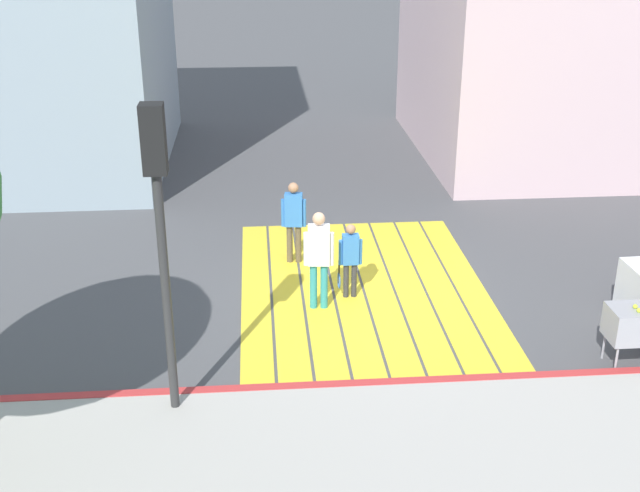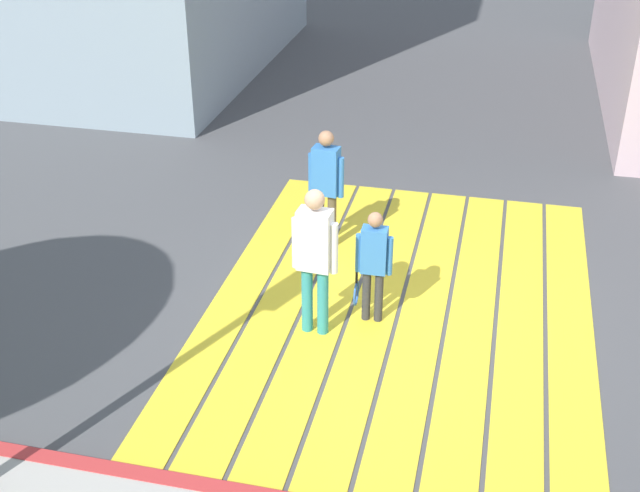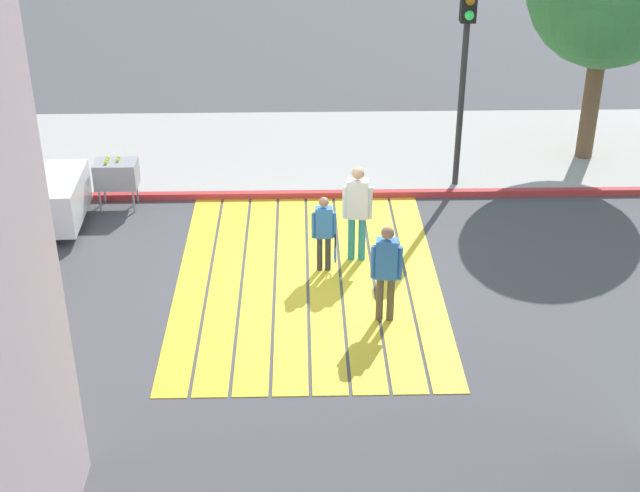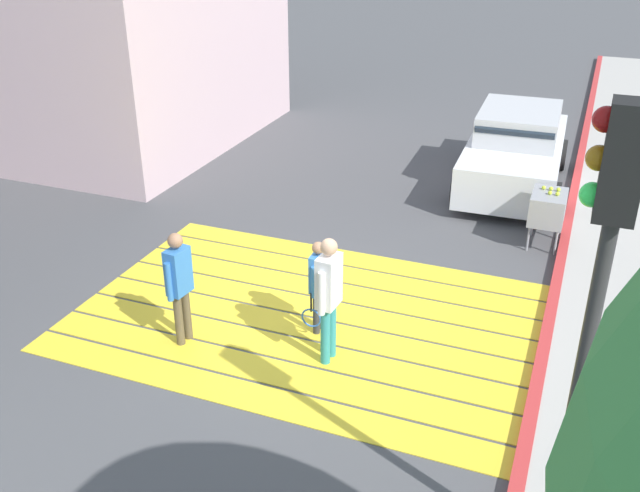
# 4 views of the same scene
# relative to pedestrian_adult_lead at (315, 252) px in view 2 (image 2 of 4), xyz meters

# --- Properties ---
(ground_plane) EXTENTS (120.00, 120.00, 0.00)m
(ground_plane) POSITION_rel_pedestrian_adult_lead_xyz_m (0.66, -0.85, -1.01)
(ground_plane) COLOR #4C4C4F
(crosswalk_stripes) EXTENTS (6.40, 4.35, 0.01)m
(crosswalk_stripes) POSITION_rel_pedestrian_adult_lead_xyz_m (0.66, -0.85, -1.01)
(crosswalk_stripes) COLOR yellow
(crosswalk_stripes) RESTS_ON ground
(pedestrian_adult_lead) EXTENTS (0.25, 0.51, 1.74)m
(pedestrian_adult_lead) POSITION_rel_pedestrian_adult_lead_xyz_m (0.00, 0.00, 0.00)
(pedestrian_adult_lead) COLOR teal
(pedestrian_adult_lead) RESTS_ON ground
(pedestrian_adult_trailing) EXTENTS (0.24, 0.47, 1.61)m
(pedestrian_adult_trailing) POSITION_rel_pedestrian_adult_lead_xyz_m (1.95, 0.32, -0.07)
(pedestrian_adult_trailing) COLOR brown
(pedestrian_adult_trailing) RESTS_ON ground
(pedestrian_child_with_racket) EXTENTS (0.28, 0.41, 1.37)m
(pedestrian_child_with_racket) POSITION_rel_pedestrian_adult_lead_xyz_m (0.37, -0.57, -0.24)
(pedestrian_child_with_racket) COLOR #333338
(pedestrian_child_with_racket) RESTS_ON ground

